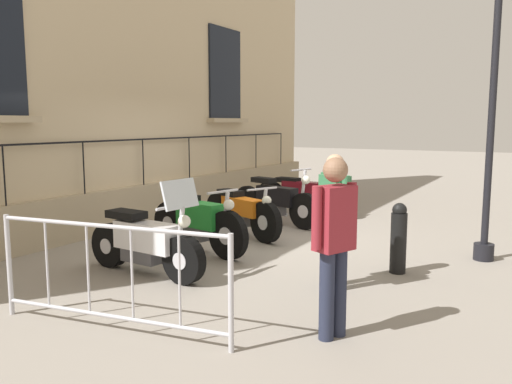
# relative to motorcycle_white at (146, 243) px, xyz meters

# --- Properties ---
(ground_plane) EXTENTS (60.00, 60.00, 0.00)m
(ground_plane) POSITION_rel_motorcycle_white_xyz_m (-0.06, 2.59, -0.42)
(ground_plane) COLOR gray
(building_facade) EXTENTS (0.82, 13.97, 6.82)m
(building_facade) POSITION_rel_motorcycle_white_xyz_m (-2.73, 2.59, 2.87)
(building_facade) COLOR #C6B28E
(building_facade) RESTS_ON ground_plane
(motorcycle_white) EXTENTS (1.97, 0.68, 1.29)m
(motorcycle_white) POSITION_rel_motorcycle_white_xyz_m (0.00, 0.00, 0.00)
(motorcycle_white) COLOR black
(motorcycle_white) RESTS_ON ground_plane
(motorcycle_green) EXTENTS (2.00, 0.73, 1.01)m
(motorcycle_green) POSITION_rel_motorcycle_white_xyz_m (-0.11, 1.31, 0.03)
(motorcycle_green) COLOR black
(motorcycle_green) RESTS_ON ground_plane
(motorcycle_orange) EXTENTS (1.96, 0.97, 0.91)m
(motorcycle_orange) POSITION_rel_motorcycle_white_xyz_m (-0.15, 2.63, -0.01)
(motorcycle_orange) COLOR black
(motorcycle_orange) RESTS_ON ground_plane
(motorcycle_black) EXTENTS (2.14, 0.78, 1.13)m
(motorcycle_black) POSITION_rel_motorcycle_white_xyz_m (-0.11, 3.85, 0.02)
(motorcycle_black) COLOR black
(motorcycle_black) RESTS_ON ground_plane
(motorcycle_maroon) EXTENTS (2.23, 0.60, 1.02)m
(motorcycle_maroon) POSITION_rel_motorcycle_white_xyz_m (-0.11, 5.06, -0.00)
(motorcycle_maroon) COLOR black
(motorcycle_maroon) RESTS_ON ground_plane
(lamppost) EXTENTS (0.33, 0.33, 5.02)m
(lamppost) POSITION_rel_motorcycle_white_xyz_m (3.74, 2.97, 2.40)
(lamppost) COLOR black
(lamppost) RESTS_ON ground_plane
(crowd_barrier) EXTENTS (2.51, 0.41, 1.05)m
(crowd_barrier) POSITION_rel_motorcycle_white_xyz_m (0.96, -1.58, 0.14)
(crowd_barrier) COLOR #B7B7BF
(crowd_barrier) RESTS_ON ground_plane
(bollard) EXTENTS (0.21, 0.21, 0.94)m
(bollard) POSITION_rel_motorcycle_white_xyz_m (2.82, 1.71, 0.05)
(bollard) COLOR black
(bollard) RESTS_ON ground_plane
(pedestrian_standing) EXTENTS (0.34, 0.50, 1.67)m
(pedestrian_standing) POSITION_rel_motorcycle_white_xyz_m (2.83, -0.67, 0.52)
(pedestrian_standing) COLOR #23283D
(pedestrian_standing) RESTS_ON ground_plane
(pedestrian_walking) EXTENTS (0.45, 0.39, 1.61)m
(pedestrian_walking) POSITION_rel_motorcycle_white_xyz_m (2.31, 0.69, 0.48)
(pedestrian_walking) COLOR #23283D
(pedestrian_walking) RESTS_ON ground_plane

